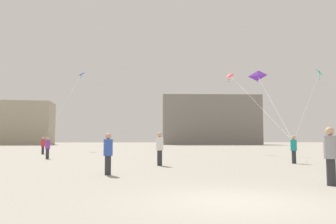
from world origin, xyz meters
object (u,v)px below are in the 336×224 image
Objects in this scene: person_in_white at (160,147)px; building_centre_hall at (210,120)px; person_in_purple at (48,147)px; person_in_grey at (330,153)px; kite_violet_delta at (258,77)px; building_left_hall at (8,123)px; kite_cobalt_diamond at (81,75)px; person_in_blue at (108,152)px; kite_cyan_diamond at (319,73)px; kite_crimson_diamond at (231,76)px; person_in_teal at (294,148)px; person_in_red at (43,145)px.

building_centre_hall reaches higher than person_in_white.
person_in_purple is 0.87× the size of person_in_grey.
kite_violet_delta is 76.22m from building_left_hall.
person_in_grey is 0.15× the size of kite_violet_delta.
person_in_white is at bearing -64.03° from building_left_hall.
kite_violet_delta is at bearing -97.46° from building_centre_hall.
kite_cobalt_diamond is at bearing -119.93° from building_centre_hall.
building_left_hall is at bearing 116.59° from person_in_blue.
kite_violet_delta reaches higher than person_in_white.
person_in_blue is at bearing -139.53° from kite_cyan_diamond.
kite_cyan_diamond is at bearing -17.10° from person_in_white.
kite_cyan_diamond is at bearing -34.56° from kite_cobalt_diamond.
person_in_grey is 0.08× the size of building_left_hall.
building_left_hall is (-46.02, 60.73, -1.82)m from kite_violet_delta.
kite_cobalt_diamond is 0.71× the size of kite_crimson_diamond.
person_in_purple is at bearing 8.06° from person_in_teal.
person_in_blue is 0.93× the size of person_in_grey.
person_in_grey is 22.85m from kite_violet_delta.
person_in_purple is 23.93m from kite_cyan_diamond.
person_in_purple is 0.07× the size of building_left_hall.
kite_cobalt_diamond is at bearing 145.44° from kite_cyan_diamond.
building_left_hall is (-27.85, 66.34, 4.77)m from person_in_purple.
person_in_grey is 0.07× the size of building_centre_hall.
person_in_grey is at bearing 148.04° from person_in_red.
kite_cobalt_diamond is 1.20× the size of kite_cyan_diamond.
building_left_hall is (-50.68, 63.47, -1.76)m from kite_cyan_diamond.
building_left_hall is at bearing 119.67° from kite_cobalt_diamond.
kite_crimson_diamond is at bearing -117.38° from person_in_purple.
building_left_hall reaches higher than person_in_red.
person_in_purple is 21.40m from kite_cobalt_diamond.
kite_cobalt_diamond reaches higher than kite_violet_delta.
building_left_hall is at bearing 64.96° from person_in_white.
building_centre_hall is (10.10, 72.82, 5.76)m from person_in_teal.
person_in_red is (-18.70, 14.48, -0.01)m from person_in_teal.
building_centre_hall is (18.20, 73.75, 5.67)m from person_in_white.
person_in_blue is 0.07× the size of building_left_hall.
kite_cobalt_diamond is (-9.02, 26.47, 8.98)m from person_in_white.
kite_violet_delta is at bearing 57.65° from person_in_blue.
kite_violet_delta is at bearing -129.92° from person_in_purple.
kite_cobalt_diamond is 0.51× the size of building_left_hall.
building_centre_hall is at bearing 80.45° from kite_crimson_diamond.
kite_cyan_diamond is (25.49, -5.41, 6.50)m from person_in_red.
kite_violet_delta is at bearing -162.23° from person_in_red.
person_in_teal is at bearing 31.81° from person_in_blue.
person_in_red is at bearing -116.28° from building_centre_hall.
person_in_purple is 71.80m from building_centre_hall.
kite_cobalt_diamond reaches higher than person_in_purple.
person_in_white is (2.38, 4.72, 0.07)m from person_in_blue.
person_in_blue reaches higher than person_in_red.
person_in_white is at bearing -71.19° from kite_cobalt_diamond.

